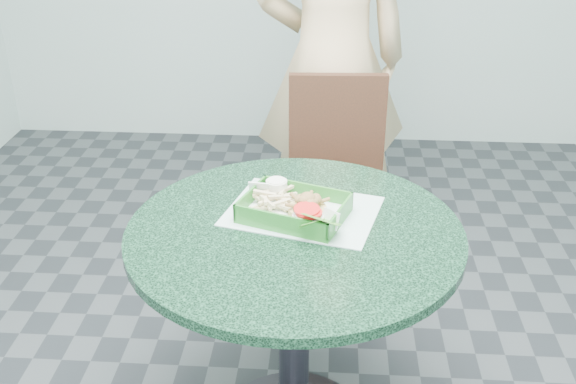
# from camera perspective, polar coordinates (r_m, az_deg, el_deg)

# --- Properties ---
(cafe_table) EXTENTS (0.94, 0.94, 0.75)m
(cafe_table) POSITION_cam_1_polar(r_m,az_deg,el_deg) (1.97, 0.54, -7.84)
(cafe_table) COLOR #2C2B34
(cafe_table) RESTS_ON floor
(dining_chair) EXTENTS (0.39, 0.39, 0.93)m
(dining_chair) POSITION_cam_1_polar(r_m,az_deg,el_deg) (2.70, 4.03, 1.23)
(dining_chair) COLOR #321F13
(dining_chair) RESTS_ON floor
(diner_person) EXTENTS (0.90, 0.69, 2.21)m
(diner_person) POSITION_cam_1_polar(r_m,az_deg,el_deg) (2.83, 3.88, 14.72)
(diner_person) COLOR beige
(diner_person) RESTS_ON floor
(placemat) EXTENTS (0.49, 0.41, 0.00)m
(placemat) POSITION_cam_1_polar(r_m,az_deg,el_deg) (1.96, 1.24, -2.14)
(placemat) COLOR silver
(placemat) RESTS_ON cafe_table
(food_basket) EXTENTS (0.28, 0.21, 0.06)m
(food_basket) POSITION_cam_1_polar(r_m,az_deg,el_deg) (1.93, 0.53, -2.19)
(food_basket) COLOR #297B2A
(food_basket) RESTS_ON placemat
(crab_sandwich) EXTENTS (0.11, 0.11, 0.07)m
(crab_sandwich) POSITION_cam_1_polar(r_m,az_deg,el_deg) (1.92, 1.65, -1.29)
(crab_sandwich) COLOR tan
(crab_sandwich) RESTS_ON food_basket
(fries_pile) EXTENTS (0.15, 0.15, 0.05)m
(fries_pile) POSITION_cam_1_polar(r_m,az_deg,el_deg) (1.95, -1.59, -1.16)
(fries_pile) COLOR beige
(fries_pile) RESTS_ON food_basket
(sauce_ramekin) EXTENTS (0.06, 0.06, 0.04)m
(sauce_ramekin) POSITION_cam_1_polar(r_m,az_deg,el_deg) (1.98, -1.88, -0.23)
(sauce_ramekin) COLOR white
(sauce_ramekin) RESTS_ON food_basket
(garnish_cup) EXTENTS (0.13, 0.13, 0.05)m
(garnish_cup) POSITION_cam_1_polar(r_m,az_deg,el_deg) (1.86, 2.56, -2.46)
(garnish_cup) COLOR white
(garnish_cup) RESTS_ON food_basket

